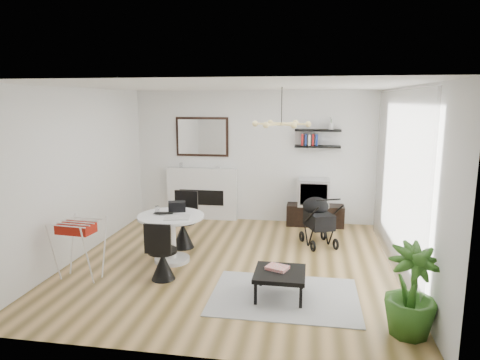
% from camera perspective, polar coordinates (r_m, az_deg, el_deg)
% --- Properties ---
extents(floor, '(5.00, 5.00, 0.00)m').
position_cam_1_polar(floor, '(6.79, -0.98, -11.02)').
color(floor, brown).
rests_on(floor, ground).
extents(ceiling, '(5.00, 5.00, 0.00)m').
position_cam_1_polar(ceiling, '(6.32, -1.06, 12.38)').
color(ceiling, white).
rests_on(ceiling, wall_back).
extents(wall_back, '(5.00, 0.00, 5.00)m').
position_cam_1_polar(wall_back, '(8.86, 1.91, 3.12)').
color(wall_back, white).
rests_on(wall_back, floor).
extents(wall_left, '(0.00, 5.00, 5.00)m').
position_cam_1_polar(wall_left, '(7.29, -20.72, 0.81)').
color(wall_left, white).
rests_on(wall_left, floor).
extents(wall_right, '(0.00, 5.00, 5.00)m').
position_cam_1_polar(wall_right, '(6.46, 21.35, -0.42)').
color(wall_right, white).
rests_on(wall_right, floor).
extents(sheer_curtain, '(0.04, 3.60, 2.60)m').
position_cam_1_polar(sheer_curtain, '(6.63, 20.16, -0.07)').
color(sheer_curtain, white).
rests_on(sheer_curtain, wall_right).
extents(fireplace, '(1.50, 0.17, 2.16)m').
position_cam_1_polar(fireplace, '(9.11, -5.06, -0.96)').
color(fireplace, white).
rests_on(fireplace, floor).
extents(shelf_lower, '(0.90, 0.25, 0.04)m').
position_cam_1_polar(shelf_lower, '(8.63, 10.28, 4.42)').
color(shelf_lower, black).
rests_on(shelf_lower, wall_back).
extents(shelf_upper, '(0.90, 0.25, 0.04)m').
position_cam_1_polar(shelf_upper, '(8.60, 10.35, 6.54)').
color(shelf_upper, black).
rests_on(shelf_upper, wall_back).
extents(pendant_lamp, '(0.90, 0.90, 0.10)m').
position_cam_1_polar(pendant_lamp, '(6.54, 5.54, 7.45)').
color(pendant_lamp, '#DDC474').
rests_on(pendant_lamp, ceiling).
extents(tv_console, '(1.14, 0.40, 0.43)m').
position_cam_1_polar(tv_console, '(8.81, 9.99, -4.64)').
color(tv_console, black).
rests_on(tv_console, floor).
extents(crt_tv, '(0.61, 0.53, 0.53)m').
position_cam_1_polar(crt_tv, '(8.69, 9.79, -1.58)').
color(crt_tv, silver).
rests_on(crt_tv, tv_console).
extents(dining_table, '(1.03, 1.03, 0.75)m').
position_cam_1_polar(dining_table, '(6.79, -9.14, -6.72)').
color(dining_table, white).
rests_on(dining_table, floor).
extents(laptop, '(0.33, 0.23, 0.02)m').
position_cam_1_polar(laptop, '(6.75, -10.23, -4.51)').
color(laptop, black).
rests_on(laptop, dining_table).
extents(black_bag, '(0.31, 0.24, 0.16)m').
position_cam_1_polar(black_bag, '(6.91, -8.41, -3.51)').
color(black_bag, black).
rests_on(black_bag, dining_table).
extents(newspaper, '(0.43, 0.38, 0.01)m').
position_cam_1_polar(newspaper, '(6.57, -8.38, -4.94)').
color(newspaper, beige).
rests_on(newspaper, dining_table).
extents(drinking_glass, '(0.06, 0.06, 0.11)m').
position_cam_1_polar(drinking_glass, '(6.90, -10.97, -3.85)').
color(drinking_glass, white).
rests_on(drinking_glass, dining_table).
extents(chair_far, '(0.46, 0.47, 0.96)m').
position_cam_1_polar(chair_far, '(7.46, -7.56, -6.65)').
color(chair_far, black).
rests_on(chair_far, floor).
extents(chair_near, '(0.41, 0.41, 0.86)m').
position_cam_1_polar(chair_near, '(6.21, -10.31, -10.61)').
color(chair_near, black).
rests_on(chair_near, floor).
extents(drying_rack, '(0.62, 0.58, 0.85)m').
position_cam_1_polar(drying_rack, '(6.50, -20.60, -8.54)').
color(drying_rack, white).
rests_on(drying_rack, floor).
extents(stroller, '(0.70, 0.85, 0.93)m').
position_cam_1_polar(stroller, '(7.64, 10.33, -5.58)').
color(stroller, black).
rests_on(stroller, floor).
extents(rug, '(1.88, 1.36, 0.01)m').
position_cam_1_polar(rug, '(5.75, 5.94, -15.17)').
color(rug, '#ACACAC').
rests_on(rug, floor).
extents(coffee_table, '(0.65, 0.65, 0.33)m').
position_cam_1_polar(coffee_table, '(5.63, 5.34, -12.42)').
color(coffee_table, black).
rests_on(coffee_table, rug).
extents(magazines, '(0.33, 0.29, 0.04)m').
position_cam_1_polar(magazines, '(5.68, 5.00, -11.57)').
color(magazines, '#DA3E36').
rests_on(magazines, coffee_table).
extents(potted_plant, '(0.70, 0.70, 1.01)m').
position_cam_1_polar(potted_plant, '(5.04, 21.86, -13.58)').
color(potted_plant, '#2C5C1A').
rests_on(potted_plant, floor).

